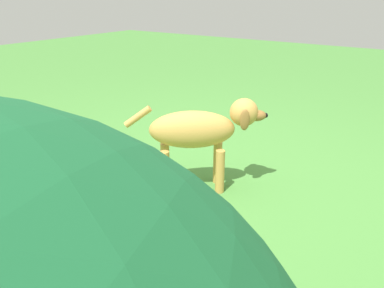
# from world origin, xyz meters

# --- Properties ---
(ground) EXTENTS (14.00, 14.00, 0.00)m
(ground) POSITION_xyz_m (0.00, 0.00, 0.00)
(ground) COLOR #478438
(dog) EXTENTS (0.53, 0.66, 0.55)m
(dog) POSITION_xyz_m (-0.23, -0.00, 0.36)
(dog) COLOR #C69347
(dog) RESTS_ON ground
(tennis_ball_0) EXTENTS (0.07, 0.07, 0.07)m
(tennis_ball_0) POSITION_xyz_m (0.32, -0.83, 0.03)
(tennis_ball_0) COLOR #D0DE3B
(tennis_ball_0) RESTS_ON ground
(tennis_ball_1) EXTENTS (0.07, 0.07, 0.07)m
(tennis_ball_1) POSITION_xyz_m (0.72, -0.13, 0.03)
(tennis_ball_1) COLOR #C9E03D
(tennis_ball_1) RESTS_ON ground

